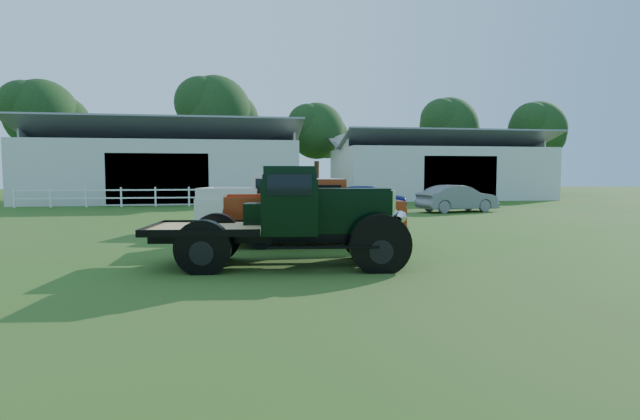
{
  "coord_description": "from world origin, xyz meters",
  "views": [
    {
      "loc": [
        -1.88,
        -11.73,
        2.0
      ],
      "look_at": [
        0.2,
        1.2,
        1.05
      ],
      "focal_mm": 28.0,
      "sensor_mm": 36.0,
      "label": 1
    }
  ],
  "objects": [
    {
      "name": "fence_rail",
      "position": [
        -8.0,
        20.0,
        0.6
      ],
      "size": [
        14.2,
        0.16,
        1.2
      ],
      "primitive_type": null,
      "color": "white",
      "rests_on": "ground"
    },
    {
      "name": "tree_b",
      "position": [
        -4.0,
        34.0,
        5.75
      ],
      "size": [
        6.9,
        6.9,
        11.5
      ],
      "primitive_type": null,
      "color": "black",
      "rests_on": "ground"
    },
    {
      "name": "tree_d",
      "position": [
        18.0,
        34.0,
        5.0
      ],
      "size": [
        6.0,
        6.0,
        10.0
      ],
      "primitive_type": null,
      "color": "black",
      "rests_on": "ground"
    },
    {
      "name": "tree_c",
      "position": [
        5.0,
        33.0,
        4.5
      ],
      "size": [
        5.4,
        5.4,
        9.0
      ],
      "primitive_type": null,
      "color": "black",
      "rests_on": "ground"
    },
    {
      "name": "red_pickup",
      "position": [
        0.16,
        2.32,
        0.94
      ],
      "size": [
        5.19,
        2.01,
        1.89
      ],
      "primitive_type": null,
      "rotation": [
        0.0,
        0.0,
        -0.0
      ],
      "color": "maroon",
      "rests_on": "ground"
    },
    {
      "name": "shed_left",
      "position": [
        -7.0,
        26.0,
        2.8
      ],
      "size": [
        18.8,
        10.2,
        5.6
      ],
      "primitive_type": null,
      "color": "#B2B3AB",
      "rests_on": "ground"
    },
    {
      "name": "misc_car_grey",
      "position": [
        9.4,
        12.96,
        0.7
      ],
      "size": [
        4.5,
        2.37,
        1.41
      ],
      "primitive_type": "imported",
      "rotation": [
        0.0,
        0.0,
        1.79
      ],
      "color": "slate",
      "rests_on": "ground"
    },
    {
      "name": "ground",
      "position": [
        0.0,
        0.0,
        0.0
      ],
      "size": [
        120.0,
        120.0,
        0.0
      ],
      "primitive_type": "plane",
      "color": "#266012"
    },
    {
      "name": "tree_e",
      "position": [
        26.0,
        32.0,
        4.75
      ],
      "size": [
        5.7,
        5.7,
        9.5
      ],
      "primitive_type": null,
      "color": "black",
      "rests_on": "ground"
    },
    {
      "name": "shed_right",
      "position": [
        14.0,
        27.0,
        2.6
      ],
      "size": [
        16.8,
        9.2,
        5.2
      ],
      "primitive_type": null,
      "color": "#B2B3AB",
      "rests_on": "ground"
    },
    {
      "name": "tree_a",
      "position": [
        -18.0,
        33.0,
        5.25
      ],
      "size": [
        6.3,
        6.3,
        10.5
      ],
      "primitive_type": null,
      "color": "black",
      "rests_on": "ground"
    },
    {
      "name": "misc_car_blue",
      "position": [
        4.94,
        14.47,
        0.73
      ],
      "size": [
        4.5,
        2.38,
        1.46
      ],
      "primitive_type": "imported",
      "rotation": [
        0.0,
        0.0,
        1.41
      ],
      "color": "navy",
      "rests_on": "ground"
    },
    {
      "name": "white_pickup",
      "position": [
        -0.66,
        5.82,
        0.99
      ],
      "size": [
        5.75,
        3.43,
        1.98
      ],
      "primitive_type": null,
      "rotation": [
        0.0,
        0.0,
        -0.27
      ],
      "color": "beige",
      "rests_on": "ground"
    },
    {
      "name": "vintage_flatbed",
      "position": [
        -0.91,
        -0.95,
        1.08
      ],
      "size": [
        5.66,
        2.76,
        2.16
      ],
      "primitive_type": null,
      "rotation": [
        0.0,
        0.0,
        -0.11
      ],
      "color": "black",
      "rests_on": "ground"
    }
  ]
}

